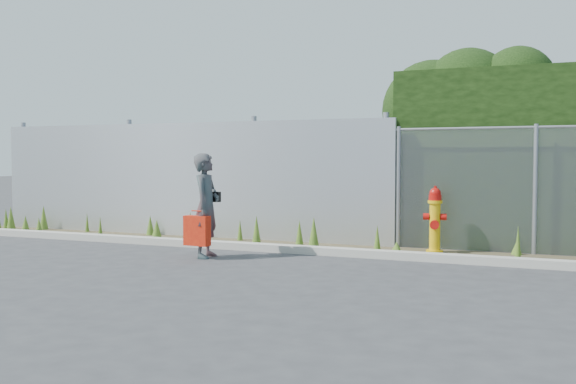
# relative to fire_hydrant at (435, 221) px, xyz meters

# --- Properties ---
(ground) EXTENTS (80.00, 80.00, 0.00)m
(ground) POSITION_rel_fire_hydrant_xyz_m (-1.73, -2.59, -0.52)
(ground) COLOR #343537
(ground) RESTS_ON ground
(curb) EXTENTS (16.00, 0.22, 0.12)m
(curb) POSITION_rel_fire_hydrant_xyz_m (-1.73, -0.79, -0.46)
(curb) COLOR #A5A295
(curb) RESTS_ON ground
(weed_strip) EXTENTS (16.00, 1.20, 0.55)m
(weed_strip) POSITION_rel_fire_hydrant_xyz_m (-3.03, -0.18, -0.40)
(weed_strip) COLOR #443A26
(weed_strip) RESTS_ON ground
(corrugated_fence) EXTENTS (8.50, 0.21, 2.30)m
(corrugated_fence) POSITION_rel_fire_hydrant_xyz_m (-4.98, 0.42, 0.58)
(corrugated_fence) COLOR silver
(corrugated_fence) RESTS_ON ground
(fire_hydrant) EXTENTS (0.36, 0.32, 1.08)m
(fire_hydrant) POSITION_rel_fire_hydrant_xyz_m (0.00, 0.00, 0.00)
(fire_hydrant) COLOR #E1B00B
(fire_hydrant) RESTS_ON ground
(woman) EXTENTS (0.46, 0.63, 1.59)m
(woman) POSITION_rel_fire_hydrant_xyz_m (-3.16, -1.73, 0.27)
(woman) COLOR #0F6161
(woman) RESTS_ON ground
(red_tote_bag) EXTENTS (0.41, 0.15, 0.53)m
(red_tote_bag) POSITION_rel_fire_hydrant_xyz_m (-3.22, -1.91, -0.10)
(red_tote_bag) COLOR #B0170A
(black_shoulder_bag) EXTENTS (0.21, 0.09, 0.16)m
(black_shoulder_bag) POSITION_rel_fire_hydrant_xyz_m (-3.13, -1.54, 0.40)
(black_shoulder_bag) COLOR black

